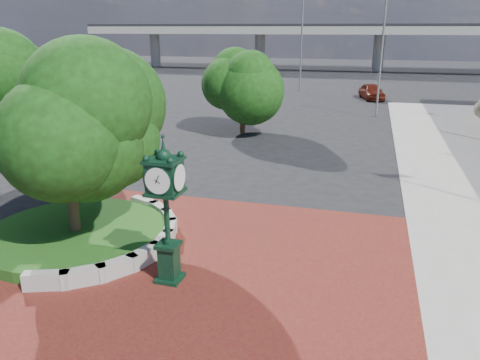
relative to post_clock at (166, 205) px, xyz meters
name	(u,v)px	position (x,y,z in m)	size (l,w,h in m)	color
ground	(215,258)	(0.82, 1.65, -2.33)	(200.00, 200.00, 0.00)	black
plaza	(205,273)	(0.82, 0.65, -2.31)	(12.00, 12.00, 0.04)	maroon
planter_wall	(137,241)	(-1.89, 1.65, -2.06)	(2.96, 6.77, 0.54)	#9E9B93
grass_bed	(76,235)	(-4.18, 1.65, -2.13)	(6.10, 6.10, 0.40)	#214614
overpass	(348,30)	(0.60, 71.65, 4.21)	(90.00, 12.00, 7.50)	#9E9B93
tree_planter	(64,134)	(-4.18, 1.65, 1.40)	(5.20, 5.20, 6.33)	#38281C
tree_street	(243,86)	(-3.18, 19.65, 0.91)	(4.40, 4.40, 5.45)	#38281C
post_clock	(166,205)	(0.00, 0.00, 0.00)	(0.90, 0.90, 4.24)	black
parked_car	(372,92)	(5.22, 38.51, -1.54)	(1.85, 4.60, 1.57)	#50150B
street_lamp_near	(385,47)	(5.90, 28.33, 3.16)	(2.07, 0.68, 9.37)	slate
street_lamp_far	(304,37)	(-2.40, 42.21, 3.65)	(2.28, 0.49, 10.19)	slate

